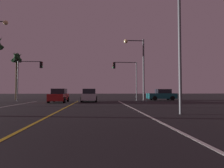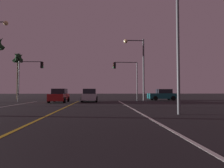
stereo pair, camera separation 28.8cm
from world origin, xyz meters
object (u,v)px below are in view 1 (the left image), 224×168
car_oncoming (59,96)px  street_lamp_right_far (139,62)px  palm_tree_left_far (17,61)px  traffic_light_near_left (30,71)px  car_ahead_far (89,95)px  car_crossing_side (162,95)px  traffic_light_near_right (125,72)px  street_lamp_right_near (170,27)px

car_oncoming → street_lamp_right_far: size_ratio=0.60×
car_oncoming → palm_tree_left_far: palm_tree_left_far is taller
traffic_light_near_left → car_oncoming: bearing=-31.8°
car_oncoming → street_lamp_right_far: 10.60m
car_ahead_far → traffic_light_near_left: traffic_light_near_left is taller
car_ahead_far → car_crossing_side: bearing=-74.5°
traffic_light_near_left → car_ahead_far: bearing=-10.9°
traffic_light_near_right → traffic_light_near_left: (-13.31, 0.00, -0.02)m
street_lamp_right_far → palm_tree_left_far: bearing=-31.8°
street_lamp_right_far → street_lamp_right_near: bearing=89.6°
traffic_light_near_left → palm_tree_left_far: bearing=128.7°
street_lamp_right_near → palm_tree_left_far: size_ratio=1.06×
traffic_light_near_left → street_lamp_right_far: 15.23m
street_lamp_right_near → street_lamp_right_far: 9.13m
street_lamp_right_near → car_ahead_far: bearing=-68.0°
car_crossing_side → street_lamp_right_far: (-5.31, -7.66, 3.79)m
street_lamp_right_far → palm_tree_left_far: (-17.71, 10.99, 1.67)m
traffic_light_near_left → car_crossing_side: bearing=4.3°
car_crossing_side → car_ahead_far: same height
car_crossing_side → street_lamp_right_far: 10.06m
traffic_light_near_left → street_lamp_right_near: street_lamp_right_near is taller
traffic_light_near_right → traffic_light_near_left: traffic_light_near_right is taller
traffic_light_near_left → palm_tree_left_far: (-3.81, 4.76, 2.15)m
traffic_light_near_right → street_lamp_right_far: street_lamp_right_far is taller
palm_tree_left_far → car_ahead_far: bearing=-27.7°
car_crossing_side → car_oncoming: size_ratio=1.00×
car_crossing_side → traffic_light_near_right: size_ratio=0.77×
car_ahead_far → traffic_light_near_right: bearing=-72.3°
car_ahead_far → street_lamp_right_near: (5.54, -13.73, 4.53)m
car_oncoming → traffic_light_near_right: bearing=108.1°
street_lamp_right_far → traffic_light_near_left: bearing=-24.1°
traffic_light_near_left → street_lamp_right_far: street_lamp_right_far is taller
traffic_light_near_left → street_lamp_right_near: (13.83, -15.33, 1.21)m
car_ahead_far → traffic_light_near_right: (5.02, 1.60, 3.34)m
traffic_light_near_left → palm_tree_left_far: 6.47m
car_ahead_far → palm_tree_left_far: size_ratio=0.54×
car_oncoming → traffic_light_near_right: (8.72, 2.85, 3.34)m
traffic_light_near_left → traffic_light_near_right: bearing=0.0°
car_ahead_far → traffic_light_near_right: traffic_light_near_right is taller
car_ahead_far → palm_tree_left_far: 14.72m
car_ahead_far → traffic_light_near_right: 6.24m
car_crossing_side → traffic_light_near_right: 6.93m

